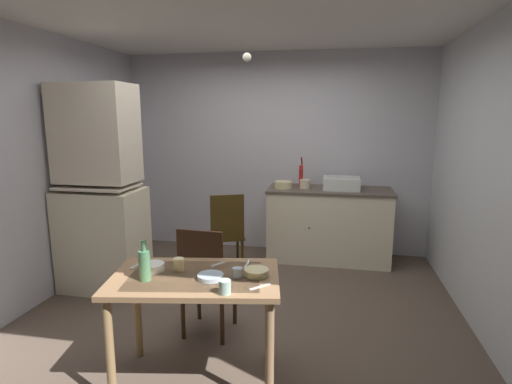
{
  "coord_description": "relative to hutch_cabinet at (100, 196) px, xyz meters",
  "views": [
    {
      "loc": [
        0.77,
        -3.49,
        1.84
      ],
      "look_at": [
        0.11,
        -0.03,
        1.15
      ],
      "focal_mm": 28.17,
      "sensor_mm": 36.0,
      "label": 1
    }
  ],
  "objects": [
    {
      "name": "wall_back",
      "position": [
        1.58,
        1.67,
        0.32
      ],
      "size": [
        4.13,
        0.1,
        2.64
      ],
      "primitive_type": "cube",
      "color": "silver",
      "rests_on": "ground"
    },
    {
      "name": "serving_bowl_wide",
      "position": [
        1.88,
        -1.21,
        -0.2
      ],
      "size": [
        0.17,
        0.17,
        0.04
      ],
      "primitive_type": "cylinder",
      "color": "beige",
      "rests_on": "dining_table"
    },
    {
      "name": "teaspoon_near_bowl",
      "position": [
        1.94,
        -1.39,
        -0.22
      ],
      "size": [
        0.12,
        0.12,
        0.0
      ],
      "primitive_type": "cube",
      "rotation": [
        0.0,
        0.0,
        3.93
      ],
      "color": "beige",
      "rests_on": "dining_table"
    },
    {
      "name": "dining_table",
      "position": [
        1.48,
        -1.29,
        -0.34
      ],
      "size": [
        1.21,
        0.85,
        0.78
      ],
      "color": "#946D4B",
      "rests_on": "ground"
    },
    {
      "name": "mug_tall",
      "position": [
        1.76,
        -1.27,
        -0.19
      ],
      "size": [
        0.06,
        0.06,
        0.07
      ],
      "primitive_type": "cylinder",
      "color": "#9EB2C6",
      "rests_on": "dining_table"
    },
    {
      "name": "wall_right",
      "position": [
        3.65,
        -0.21,
        0.32
      ],
      "size": [
        0.1,
        3.76,
        2.64
      ],
      "primitive_type": "cube",
      "color": "silver",
      "rests_on": "ground"
    },
    {
      "name": "serving_spoon",
      "position": [
        1.01,
        -1.2,
        -0.22
      ],
      "size": [
        0.04,
        0.15,
        0.0
      ],
      "primitive_type": "cube",
      "rotation": [
        0.0,
        0.0,
        4.6
      ],
      "color": "beige",
      "rests_on": "dining_table"
    },
    {
      "name": "sauce_dish",
      "position": [
        1.59,
        -1.33,
        -0.21
      ],
      "size": [
        0.17,
        0.17,
        0.03
      ],
      "primitive_type": "cylinder",
      "color": "#9EB2C6",
      "rests_on": "dining_table"
    },
    {
      "name": "stoneware_crock",
      "position": [
        2.03,
        1.28,
        -0.02
      ],
      "size": [
        0.13,
        0.13,
        0.11
      ],
      "primitive_type": "cylinder",
      "color": "beige",
      "rests_on": "counter_cabinet"
    },
    {
      "name": "teaspoon_by_cup",
      "position": [
        1.57,
        -1.07,
        -0.22
      ],
      "size": [
        0.08,
        0.12,
        0.0
      ],
      "primitive_type": "cube",
      "rotation": [
        0.0,
        0.0,
        1.04
      ],
      "color": "beige",
      "rests_on": "dining_table"
    },
    {
      "name": "wall_left",
      "position": [
        -0.48,
        -0.21,
        0.32
      ],
      "size": [
        0.1,
        3.76,
        2.64
      ],
      "primitive_type": "cube",
      "color": "silver",
      "rests_on": "ground"
    },
    {
      "name": "mug_dark",
      "position": [
        1.75,
        -1.52,
        -0.18
      ],
      "size": [
        0.07,
        0.07,
        0.09
      ],
      "primitive_type": "cylinder",
      "color": "#ADD1C1",
      "rests_on": "dining_table"
    },
    {
      "name": "counter_cabinet",
      "position": [
        2.33,
        1.3,
        -0.54
      ],
      "size": [
        1.53,
        0.64,
        0.92
      ],
      "color": "beige",
      "rests_on": "ground"
    },
    {
      "name": "hutch_cabinet",
      "position": [
        0.0,
        0.0,
        0.0
      ],
      "size": [
        0.83,
        0.56,
        2.14
      ],
      "color": "beige",
      "rests_on": "ground"
    },
    {
      "name": "soup_bowl_small",
      "position": [
        1.16,
        -1.27,
        -0.2
      ],
      "size": [
        0.16,
        0.16,
        0.05
      ],
      "primitive_type": "cylinder",
      "color": "white",
      "rests_on": "dining_table"
    },
    {
      "name": "ceiling_slab",
      "position": [
        1.58,
        -0.21,
        1.68
      ],
      "size": [
        4.13,
        3.76,
        0.1
      ],
      "primitive_type": "cube",
      "color": "silver"
    },
    {
      "name": "sink_basin",
      "position": [
        2.47,
        1.3,
        -0.0
      ],
      "size": [
        0.44,
        0.34,
        0.15
      ],
      "color": "silver",
      "rests_on": "counter_cabinet"
    },
    {
      "name": "chair_by_counter",
      "position": [
        1.17,
        0.64,
        -0.5
      ],
      "size": [
        0.52,
        0.52,
        0.95
      ],
      "color": "#3F2C0F",
      "rests_on": "ground"
    },
    {
      "name": "table_knife",
      "position": [
        1.78,
        -1.02,
        -0.22
      ],
      "size": [
        0.02,
        0.17,
        0.0
      ],
      "primitive_type": "cube",
      "rotation": [
        0.0,
        0.0,
        1.57
      ],
      "color": "silver",
      "rests_on": "dining_table"
    },
    {
      "name": "glass_bottle",
      "position": [
        1.19,
        -1.43,
        -0.12
      ],
      "size": [
        0.07,
        0.07,
        0.27
      ],
      "color": "#4C7F56",
      "rests_on": "dining_table"
    },
    {
      "name": "ground_plane",
      "position": [
        1.58,
        -0.21,
        -1.0
      ],
      "size": [
        5.03,
        5.03,
        0.0
      ],
      "primitive_type": "plane",
      "color": "brown"
    },
    {
      "name": "chair_far_side",
      "position": [
        1.36,
        -0.73,
        -0.51
      ],
      "size": [
        0.42,
        0.42,
        0.95
      ],
      "color": "#3C2616",
      "rests_on": "ground"
    },
    {
      "name": "pendant_bulb",
      "position": [
        1.53,
        0.13,
        1.36
      ],
      "size": [
        0.08,
        0.08,
        0.08
      ],
      "primitive_type": "sphere",
      "color": "#F9EFCC"
    },
    {
      "name": "mixing_bowl_counter",
      "position": [
        1.76,
        1.25,
        -0.04
      ],
      "size": [
        0.22,
        0.22,
        0.09
      ],
      "primitive_type": "cylinder",
      "color": "beige",
      "rests_on": "counter_cabinet"
    },
    {
      "name": "hand_pump",
      "position": [
        1.97,
        1.35,
        0.09
      ],
      "size": [
        0.05,
        0.27,
        0.39
      ],
      "color": "#B21E19",
      "rests_on": "counter_cabinet"
    },
    {
      "name": "teacup_mint",
      "position": [
        1.34,
        -1.23,
        -0.18
      ],
      "size": [
        0.07,
        0.07,
        0.09
      ],
      "primitive_type": "cylinder",
      "color": "beige",
      "rests_on": "dining_table"
    }
  ]
}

